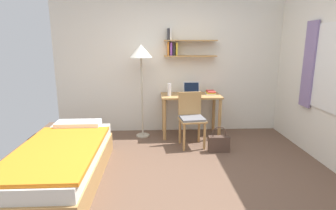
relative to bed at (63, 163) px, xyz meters
name	(u,v)px	position (x,y,z in m)	size (l,w,h in m)	color
ground_plane	(185,180)	(1.51, -0.07, -0.24)	(5.28, 5.28, 0.00)	brown
wall_back	(174,63)	(1.51, 1.96, 1.07)	(4.40, 0.27, 2.60)	silver
bed	(63,163)	(0.00, 0.00, 0.00)	(0.93, 1.99, 0.54)	#B2844C
desk	(191,102)	(1.79, 1.63, 0.38)	(1.07, 0.58, 0.76)	#B2844C
desk_chair	(191,116)	(1.74, 1.12, 0.26)	(0.45, 0.44, 0.88)	#B2844C
standing_lamp	(141,56)	(0.91, 1.60, 1.21)	(0.39, 0.39, 1.65)	#B2A893
laptop	(192,91)	(1.81, 1.67, 0.58)	(0.30, 0.24, 0.23)	#B7BABF
water_bottle	(169,90)	(1.40, 1.56, 0.63)	(0.06, 0.06, 0.22)	silver
book_stack	(210,93)	(2.15, 1.66, 0.55)	(0.18, 0.24, 0.07)	silver
handbag	(219,143)	(2.14, 0.81, -0.10)	(0.33, 0.12, 0.41)	#4C382D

